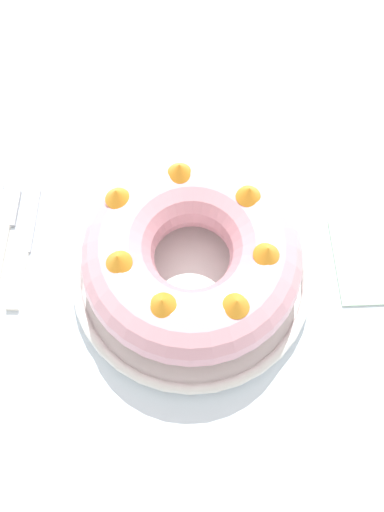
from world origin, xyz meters
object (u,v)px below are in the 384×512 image
at_px(cake_knife, 22,254).
at_px(serving_dish, 192,274).
at_px(fork, 2,244).
at_px(bundt_cake, 192,256).

bearing_deg(cake_knife, serving_dish, -8.74).
bearing_deg(fork, bundt_cake, -10.44).
xyz_separation_m(serving_dish, cake_knife, (-0.21, 0.02, -0.01)).
distance_m(bundt_cake, fork, 0.25).
xyz_separation_m(serving_dish, bundt_cake, (-0.00, 0.00, 0.05)).
relative_size(serving_dish, cake_knife, 1.71).
distance_m(bundt_cake, cake_knife, 0.22).
height_order(serving_dish, cake_knife, serving_dish).
height_order(fork, cake_knife, cake_knife).
bearing_deg(cake_knife, fork, 151.69).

